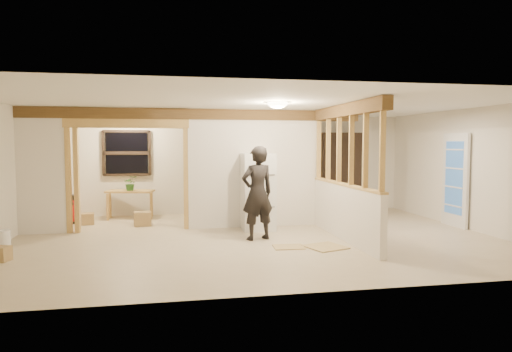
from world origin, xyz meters
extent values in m
cube|color=#C3B091|center=(0.00, 0.00, -0.01)|extent=(9.00, 6.50, 0.01)
cube|color=white|center=(0.00, 0.00, 2.50)|extent=(9.00, 6.50, 0.01)
cube|color=silver|center=(0.00, 3.25, 1.25)|extent=(9.00, 0.01, 2.50)
cube|color=silver|center=(0.00, -3.25, 1.25)|extent=(9.00, 0.01, 2.50)
cube|color=silver|center=(4.50, 0.00, 1.25)|extent=(0.01, 6.50, 2.50)
cube|color=silver|center=(-4.05, 1.20, 1.25)|extent=(0.90, 0.12, 2.50)
cube|color=silver|center=(0.20, 1.20, 1.25)|extent=(2.80, 0.12, 2.50)
cube|color=tan|center=(-2.40, 1.20, 1.10)|extent=(2.46, 0.14, 2.20)
cube|color=brown|center=(-1.00, 1.20, 2.38)|extent=(7.00, 0.18, 0.22)
cube|color=brown|center=(1.60, -0.40, 2.38)|extent=(0.18, 3.30, 0.22)
cube|color=silver|center=(1.60, -0.40, 0.50)|extent=(0.12, 3.20, 1.00)
cube|color=tan|center=(1.60, -0.40, 1.66)|extent=(0.14, 3.20, 1.32)
cube|color=black|center=(-2.60, 3.17, 1.55)|extent=(1.12, 0.10, 1.10)
cube|color=white|center=(4.42, 0.40, 1.00)|extent=(0.12, 0.86, 2.00)
ellipsoid|color=#FFEABF|center=(0.30, -0.50, 2.48)|extent=(0.36, 0.36, 0.16)
ellipsoid|color=#FFEABF|center=(-2.50, 2.30, 2.48)|extent=(0.32, 0.32, 0.14)
ellipsoid|color=#FFD88C|center=(-2.00, 1.60, 2.18)|extent=(0.07, 0.07, 0.07)
cube|color=silver|center=(0.20, 0.82, 0.79)|extent=(0.65, 0.63, 1.58)
imported|color=black|center=(0.01, -0.14, 0.87)|extent=(0.73, 0.59, 1.73)
cube|color=tan|center=(-2.51, 2.79, 0.34)|extent=(1.16, 0.74, 0.67)
imported|color=#2C5B26|center=(-2.49, 2.69, 0.85)|extent=(0.37, 0.34, 0.35)
cylinder|color=#B51008|center=(-3.86, 2.30, 0.32)|extent=(0.53, 0.53, 0.65)
cube|color=black|center=(2.85, 3.01, 1.03)|extent=(1.03, 0.34, 2.07)
cylinder|color=white|center=(-4.34, -0.18, 0.17)|extent=(0.35, 0.35, 0.34)
cube|color=#A4834F|center=(-2.17, 1.74, 0.15)|extent=(0.39, 0.34, 0.30)
cube|color=#A4834F|center=(-3.36, 2.12, 0.12)|extent=(0.30, 0.30, 0.25)
cube|color=#A4834F|center=(-4.11, -0.96, 0.11)|extent=(0.33, 0.29, 0.22)
cube|color=tan|center=(1.03, -1.01, 0.01)|extent=(0.77, 0.77, 0.02)
cube|color=tan|center=(0.41, -0.88, 0.01)|extent=(0.54, 0.45, 0.02)
camera|label=1|loc=(-1.57, -8.34, 1.76)|focal=32.00mm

